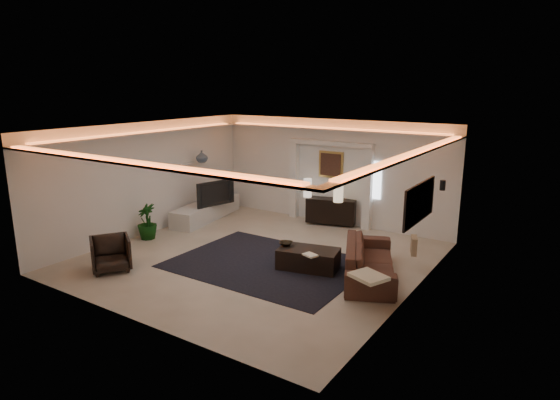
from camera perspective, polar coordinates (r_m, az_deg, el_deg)
The scene contains 33 objects.
floor at distance 10.84m, azimuth -2.65°, elevation -6.92°, with size 7.00×7.00×0.00m, color beige.
ceiling at distance 10.19m, azimuth -2.83°, elevation 8.53°, with size 7.00×7.00×0.00m, color white.
wall_back at distance 13.35m, azimuth 6.15°, elevation 3.40°, with size 7.00×7.00×0.00m, color silver.
wall_front at distance 7.97m, azimuth -17.75°, elevation -4.24°, with size 7.00×7.00×0.00m, color silver.
wall_left at distance 12.76m, azimuth -15.56°, elevation 2.50°, with size 7.00×7.00×0.00m, color silver.
wall_right at distance 8.88m, azimuth 15.86°, elevation -2.28°, with size 7.00×7.00×0.00m, color silver.
cove_soffit at distance 10.22m, azimuth -2.81°, elevation 6.96°, with size 7.00×7.00×0.04m, color silver.
daylight_slit at distance 12.80m, azimuth 11.48°, elevation 2.31°, with size 0.25×0.03×1.00m, color white.
area_rug at distance 10.47m, azimuth -1.51°, elevation -7.64°, with size 4.00×3.00×0.01m, color black.
pilaster_left at distance 13.88m, azimuth 1.71°, elevation 2.40°, with size 0.22×0.20×2.20m, color silver.
pilaster_right at distance 12.85m, azimuth 10.47°, elevation 1.26°, with size 0.22×0.20×2.20m, color silver.
alcove_header at distance 13.14m, azimuth 6.04°, elevation 6.77°, with size 2.52×0.20×0.12m, color silver.
painting_frame at distance 13.29m, azimuth 6.12°, elevation 4.23°, with size 0.74×0.04×0.74m, color tan.
painting_canvas at distance 13.27m, azimuth 6.07°, elevation 4.22°, with size 0.62×0.02×0.62m, color #4C2D1E.
art_panel_frame at distance 9.11m, azimuth 16.37°, elevation -0.30°, with size 0.04×1.64×0.74m, color black.
art_panel_gold at distance 9.11m, azimuth 16.22°, elevation -0.27°, with size 0.02×1.50×0.62m, color tan.
wall_sconce at distance 10.92m, azimuth 18.89°, elevation 1.68°, with size 0.12×0.12×0.22m, color black.
wall_niche at distance 13.62m, azimuth -11.03°, elevation 4.29°, with size 0.10×0.55×0.04m, color silver.
console at distance 13.29m, azimuth 6.14°, elevation -1.28°, with size 1.36×0.43×0.68m, color black.
lamp_left at distance 13.31m, azimuth 3.32°, elevation 1.85°, with size 0.23×0.23×0.52m, color #EFDEC8.
lamp_right at distance 12.81m, azimuth 7.01°, elevation 1.30°, with size 0.26×0.26×0.59m, color beige.
media_ledge at distance 14.01m, azimuth -8.79°, elevation -1.33°, with size 0.69×2.75×0.52m, color silver.
tv at distance 13.59m, azimuth -7.99°, elevation 0.75°, with size 0.16×1.22×0.70m, color black.
figurine at distance 14.18m, azimuth -7.83°, elevation 0.62°, with size 0.12×0.12×0.33m, color #3A2419.
ginger_jar at distance 13.59m, azimuth -9.34°, elevation 5.16°, with size 0.33×0.33×0.34m, color slate.
plant at distance 12.46m, azimuth -15.64°, elevation -2.51°, with size 0.50×0.50×0.89m, color #0E350C.
sofa at distance 9.86m, azimuth 10.69°, elevation -7.09°, with size 0.95×2.43×0.71m, color brown.
throw_blanket at distance 8.55m, azimuth 10.56°, elevation -8.99°, with size 0.59×0.48×0.06m, color white.
throw_pillow at distance 10.33m, azimuth 15.73°, elevation -5.26°, with size 0.11×0.37×0.37m, color tan.
coffee_table at distance 10.17m, azimuth 3.42°, elevation -7.12°, with size 1.26×0.68×0.47m, color black.
bowl at distance 10.31m, azimuth 0.70°, elevation -5.39°, with size 0.29×0.29×0.07m, color black.
magazine at distance 9.71m, azimuth 3.65°, elevation -6.77°, with size 0.29×0.21×0.03m, color #F7EBC7.
armchair at distance 10.63m, azimuth -19.61°, elevation -6.09°, with size 0.77×0.79×0.72m, color black.
Camera 1 is at (5.99, -8.19, 3.81)m, focal length 30.54 mm.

